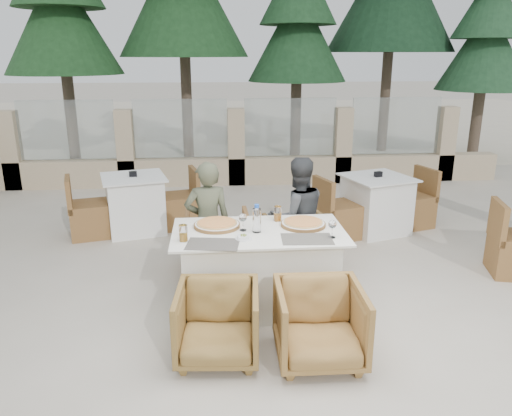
{
  "coord_description": "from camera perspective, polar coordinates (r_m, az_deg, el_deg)",
  "views": [
    {
      "loc": [
        -0.44,
        -4.31,
        2.34
      ],
      "look_at": [
        -0.03,
        0.32,
        0.9
      ],
      "focal_mm": 35.0,
      "sensor_mm": 36.0,
      "label": 1
    }
  ],
  "objects": [
    {
      "name": "olive_dish",
      "position": [
        4.42,
        -1.44,
        -3.3
      ],
      "size": [
        0.13,
        0.13,
        0.04
      ],
      "primitive_type": null,
      "rotation": [
        0.0,
        0.0,
        0.23
      ],
      "color": "white",
      "rests_on": "dining_table"
    },
    {
      "name": "wine_glass_corner",
      "position": [
        4.48,
        8.7,
        -2.25
      ],
      "size": [
        0.09,
        0.09,
        0.18
      ],
      "primitive_type": null,
      "rotation": [
        0.0,
        0.0,
        -0.28
      ],
      "color": "white",
      "rests_on": "dining_table"
    },
    {
      "name": "pizza_left",
      "position": [
        4.74,
        -4.49,
        -1.84
      ],
      "size": [
        0.57,
        0.57,
        0.06
      ],
      "primitive_type": "cylinder",
      "rotation": [
        0.0,
        0.0,
        -0.4
      ],
      "color": "orange",
      "rests_on": "dining_table"
    },
    {
      "name": "armchair_near_left",
      "position": [
        4.06,
        -4.4,
        -12.99
      ],
      "size": [
        0.7,
        0.71,
        0.6
      ],
      "primitive_type": "imported",
      "rotation": [
        0.0,
        0.0,
        -0.08
      ],
      "color": "olive",
      "rests_on": "ground"
    },
    {
      "name": "armchair_far_left",
      "position": [
        5.61,
        -4.42,
        -3.84
      ],
      "size": [
        0.73,
        0.75,
        0.66
      ],
      "primitive_type": "imported",
      "rotation": [
        0.0,
        0.0,
        3.16
      ],
      "color": "#966436",
      "rests_on": "ground"
    },
    {
      "name": "armchair_near_right",
      "position": [
        4.04,
        7.28,
        -13.03
      ],
      "size": [
        0.69,
        0.71,
        0.63
      ],
      "primitive_type": "imported",
      "rotation": [
        0.0,
        0.0,
        -0.02
      ],
      "color": "olive",
      "rests_on": "ground"
    },
    {
      "name": "diner_left",
      "position": [
        5.21,
        -5.53,
        -1.75
      ],
      "size": [
        0.51,
        0.37,
        1.31
      ],
      "primitive_type": "imported",
      "rotation": [
        0.0,
        0.0,
        3.25
      ],
      "color": "#50553D",
      "rests_on": "ground"
    },
    {
      "name": "beer_glass_right",
      "position": [
        4.88,
        2.49,
        -0.65
      ],
      "size": [
        0.08,
        0.08,
        0.15
      ],
      "primitive_type": "cylinder",
      "rotation": [
        0.0,
        0.0,
        0.07
      ],
      "color": "orange",
      "rests_on": "dining_table"
    },
    {
      "name": "diner_right",
      "position": [
        5.35,
        4.75,
        -1.15
      ],
      "size": [
        0.72,
        0.61,
        1.32
      ],
      "primitive_type": "imported",
      "rotation": [
        0.0,
        0.0,
        3.32
      ],
      "color": "#3C3F42",
      "rests_on": "ground"
    },
    {
      "name": "perimeter_wall_far",
      "position": [
        9.25,
        -2.29,
        7.61
      ],
      "size": [
        10.0,
        0.34,
        1.6
      ],
      "primitive_type": null,
      "color": "tan",
      "rests_on": "ground"
    },
    {
      "name": "pizza_right",
      "position": [
        4.77,
        5.41,
        -1.73
      ],
      "size": [
        0.46,
        0.46,
        0.06
      ],
      "primitive_type": "cylinder",
      "rotation": [
        0.0,
        0.0,
        0.09
      ],
      "color": "#D3521C",
      "rests_on": "dining_table"
    },
    {
      "name": "placemat_near_left",
      "position": [
        4.32,
        -4.96,
        -4.13
      ],
      "size": [
        0.49,
        0.36,
        0.0
      ],
      "primitive_type": "cube",
      "rotation": [
        0.0,
        0.0,
        -0.15
      ],
      "color": "#59544D",
      "rests_on": "dining_table"
    },
    {
      "name": "wine_glass_centre",
      "position": [
        4.61,
        -1.5,
        -1.51
      ],
      "size": [
        0.09,
        0.09,
        0.18
      ],
      "primitive_type": null,
      "rotation": [
        0.0,
        0.0,
        -0.24
      ],
      "color": "white",
      "rests_on": "dining_table"
    },
    {
      "name": "placemat_near_right",
      "position": [
        4.45,
        5.84,
        -3.54
      ],
      "size": [
        0.47,
        0.33,
        0.0
      ],
      "primitive_type": "cube",
      "rotation": [
        0.0,
        0.0,
        -0.06
      ],
      "color": "#625D54",
      "rests_on": "dining_table"
    },
    {
      "name": "pine_far_right",
      "position": [
        12.33,
        24.65,
        15.3
      ],
      "size": [
        1.98,
        1.98,
        4.5
      ],
      "primitive_type": "cone",
      "color": "#224D2C",
      "rests_on": "ground"
    },
    {
      "name": "dining_table",
      "position": [
        4.77,
        0.32,
        -6.99
      ],
      "size": [
        1.6,
        0.9,
        0.77
      ],
      "primitive_type": null,
      "color": "white",
      "rests_on": "ground"
    },
    {
      "name": "beer_glass_left",
      "position": [
        4.4,
        -8.31,
        -2.85
      ],
      "size": [
        0.08,
        0.08,
        0.15
      ],
      "primitive_type": "cylinder",
      "rotation": [
        0.0,
        0.0,
        -0.12
      ],
      "color": "orange",
      "rests_on": "dining_table"
    },
    {
      "name": "bg_table_a",
      "position": [
        6.98,
        -13.64,
        0.45
      ],
      "size": [
        1.79,
        1.2,
        0.77
      ],
      "primitive_type": null,
      "rotation": [
        0.0,
        0.0,
        0.25
      ],
      "color": "white",
      "rests_on": "ground"
    },
    {
      "name": "pine_centre",
      "position": [
        11.67,
        4.74,
        17.94
      ],
      "size": [
        2.2,
        2.2,
        5.0
      ],
      "primitive_type": "cone",
      "color": "#1D4523",
      "rests_on": "ground"
    },
    {
      "name": "sand_patch",
      "position": [
        18.47,
        -3.7,
        9.91
      ],
      "size": [
        30.0,
        16.0,
        0.01
      ],
      "primitive_type": "cube",
      "color": "beige",
      "rests_on": "ground"
    },
    {
      "name": "pine_mid_right",
      "position": [
        12.88,
        15.26,
        21.37
      ],
      "size": [
        2.99,
        2.99,
        6.8
      ],
      "primitive_type": "cone",
      "color": "#16371F",
      "rests_on": "ground"
    },
    {
      "name": "water_bottle",
      "position": [
        4.56,
        0.09,
        -1.19
      ],
      "size": [
        0.09,
        0.09,
        0.27
      ],
      "primitive_type": "cylinder",
      "rotation": [
        0.0,
        0.0,
        -0.23
      ],
      "color": "#9DBACF",
      "rests_on": "dining_table"
    },
    {
      "name": "pine_mid_left",
      "position": [
        11.86,
        -8.33,
        21.44
      ],
      "size": [
        2.86,
        2.86,
        6.5
      ],
      "primitive_type": "cone",
      "color": "#1D4621",
      "rests_on": "ground"
    },
    {
      "name": "pine_far_left",
      "position": [
        11.73,
        -21.28,
        18.11
      ],
      "size": [
        2.42,
        2.42,
        5.5
      ],
      "primitive_type": "cone",
      "color": "#1E4821",
      "rests_on": "ground"
    },
    {
      "name": "armchair_far_right",
      "position": [
        5.6,
        4.85,
        -4.09
      ],
      "size": [
        0.77,
        0.79,
        0.62
      ],
      "primitive_type": "imported",
      "rotation": [
        0.0,
        0.0,
        3.31
      ],
      "color": "brown",
      "rests_on": "ground"
    },
    {
      "name": "ground",
      "position": [
        4.93,
        0.66,
        -11.16
      ],
      "size": [
        80.0,
        80.0,
        0.0
      ],
      "primitive_type": "plane",
      "color": "#BCB1A0",
      "rests_on": "ground"
    },
    {
      "name": "bg_table_b",
      "position": [
        6.97,
        13.55,
        0.41
      ],
      "size": [
        1.81,
        1.27,
        0.77
      ],
      "primitive_type": null,
      "rotation": [
        0.0,
        0.0,
        0.3
      ],
      "color": "white",
      "rests_on": "ground"
    }
  ]
}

